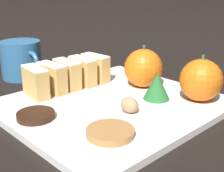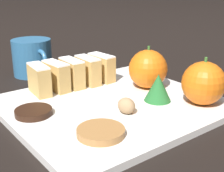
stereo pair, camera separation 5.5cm
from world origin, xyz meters
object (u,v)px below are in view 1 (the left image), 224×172
at_px(coffee_mug, 22,60).
at_px(walnut, 129,105).
at_px(orange_near, 143,68).
at_px(chocolate_cookie, 36,115).
at_px(orange_far, 201,80).

bearing_deg(coffee_mug, walnut, 2.50).
bearing_deg(coffee_mug, orange_near, 26.67).
height_order(walnut, chocolate_cookie, walnut).
bearing_deg(orange_near, walnut, -58.28).
distance_m(orange_far, walnut, 0.14).
xyz_separation_m(orange_far, coffee_mug, (-0.38, -0.15, -0.01)).
bearing_deg(walnut, chocolate_cookie, -124.81).
distance_m(orange_far, coffee_mug, 0.41).
bearing_deg(walnut, orange_far, 69.26).
relative_size(orange_near, chocolate_cookie, 1.42).
xyz_separation_m(orange_near, orange_far, (0.12, 0.02, -0.00)).
bearing_deg(orange_near, orange_far, 7.56).
bearing_deg(orange_near, chocolate_cookie, -93.50).
bearing_deg(walnut, orange_near, 121.72).
height_order(orange_far, coffee_mug, orange_far).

